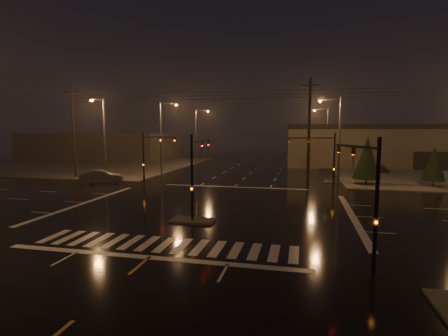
{
  "coord_description": "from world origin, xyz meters",
  "views": [
    {
      "loc": [
        7.28,
        -26.5,
        6.3
      ],
      "look_at": [
        0.69,
        2.9,
        3.0
      ],
      "focal_mm": 28.0,
      "sensor_mm": 36.0,
      "label": 1
    }
  ],
  "objects": [
    {
      "name": "streetlight_3",
      "position": [
        11.18,
        16.0,
        5.8
      ],
      "size": [
        2.77,
        0.32,
        10.0
      ],
      "color": "#38383A",
      "rests_on": "ground"
    },
    {
      "name": "car_crossing",
      "position": [
        -15.78,
        10.2,
        0.81
      ],
      "size": [
        5.21,
        3.49,
        1.62
      ],
      "primitive_type": "imported",
      "rotation": [
        0.0,
        0.0,
        1.97
      ],
      "color": "#515258",
      "rests_on": "ground"
    },
    {
      "name": "median_island",
      "position": [
        0.0,
        -4.0,
        0.07
      ],
      "size": [
        3.0,
        1.6,
        0.15
      ],
      "primitive_type": "cube",
      "color": "#45423D",
      "rests_on": "ground"
    },
    {
      "name": "stop_bar_near",
      "position": [
        0.0,
        -11.0,
        0.01
      ],
      "size": [
        16.0,
        0.5,
        0.01
      ],
      "primitive_type": "cube",
      "color": "beige",
      "rests_on": "ground"
    },
    {
      "name": "streetlight_5",
      "position": [
        -16.0,
        11.18,
        5.8
      ],
      "size": [
        0.32,
        2.77,
        10.0
      ],
      "color": "#38383A",
      "rests_on": "ground"
    },
    {
      "name": "streetlight_2",
      "position": [
        -11.18,
        34.0,
        5.8
      ],
      "size": [
        2.77,
        0.32,
        10.0
      ],
      "color": "#38383A",
      "rests_on": "ground"
    },
    {
      "name": "signal_mast_ne",
      "position": [
        9.5,
        10.14,
        3.79
      ],
      "size": [
        4.84,
        1.86,
        6.0
      ],
      "color": "black",
      "rests_on": "ground"
    },
    {
      "name": "signal_mast_nw",
      "position": [
        -9.5,
        10.14,
        3.79
      ],
      "size": [
        4.84,
        1.86,
        6.0
      ],
      "color": "black",
      "rests_on": "ground"
    },
    {
      "name": "signal_mast_se",
      "position": [
        10.23,
        -9.75,
        3.71
      ],
      "size": [
        1.55,
        3.87,
        6.0
      ],
      "color": "black",
      "rests_on": "ground"
    },
    {
      "name": "commercial_block",
      "position": [
        -35.0,
        42.0,
        2.8
      ],
      "size": [
        30.0,
        18.0,
        5.6
      ],
      "primitive_type": "cube",
      "color": "#3A3633",
      "rests_on": "ground"
    },
    {
      "name": "crosswalk",
      "position": [
        0.0,
        -9.0,
        0.01
      ],
      "size": [
        15.0,
        2.6,
        0.01
      ],
      "primitive_type": "cube",
      "color": "beige",
      "rests_on": "ground"
    },
    {
      "name": "streetlight_4",
      "position": [
        11.18,
        36.0,
        5.8
      ],
      "size": [
        2.77,
        0.32,
        10.0
      ],
      "color": "#38383A",
      "rests_on": "ground"
    },
    {
      "name": "streetlight_1",
      "position": [
        -11.18,
        18.0,
        5.8
      ],
      "size": [
        2.77,
        0.32,
        10.0
      ],
      "color": "#38383A",
      "rests_on": "ground"
    },
    {
      "name": "utility_pole_1",
      "position": [
        8.0,
        14.0,
        6.13
      ],
      "size": [
        2.2,
        0.32,
        12.0
      ],
      "color": "black",
      "rests_on": "ground"
    },
    {
      "name": "stop_bar_far",
      "position": [
        0.0,
        11.0,
        0.01
      ],
      "size": [
        16.0,
        0.5,
        0.01
      ],
      "primitive_type": "cube",
      "color": "beige",
      "rests_on": "ground"
    },
    {
      "name": "conifer_1",
      "position": [
        21.56,
        16.04,
        2.59
      ],
      "size": [
        2.42,
        2.42,
        4.48
      ],
      "color": "black",
      "rests_on": "ground"
    },
    {
      "name": "signal_mast_median",
      "position": [
        0.0,
        -3.07,
        3.75
      ],
      "size": [
        0.25,
        4.59,
        6.0
      ],
      "color": "black",
      "rests_on": "ground"
    },
    {
      "name": "utility_pole_0",
      "position": [
        -22.0,
        14.0,
        6.13
      ],
      "size": [
        2.2,
        0.32,
        12.0
      ],
      "color": "black",
      "rests_on": "ground"
    },
    {
      "name": "conifer_0",
      "position": [
        14.6,
        15.99,
        3.09
      ],
      "size": [
        3.07,
        3.07,
        5.49
      ],
      "color": "black",
      "rests_on": "ground"
    },
    {
      "name": "car_parked",
      "position": [
        18.55,
        28.32,
        0.66
      ],
      "size": [
        2.01,
        4.01,
        1.31
      ],
      "primitive_type": "imported",
      "rotation": [
        0.0,
        0.0,
        0.12
      ],
      "color": "black",
      "rests_on": "ground"
    },
    {
      "name": "ground",
      "position": [
        0.0,
        0.0,
        0.0
      ],
      "size": [
        140.0,
        140.0,
        0.0
      ],
      "primitive_type": "plane",
      "color": "black",
      "rests_on": "ground"
    },
    {
      "name": "sidewalk_nw",
      "position": [
        -30.0,
        30.0,
        0.06
      ],
      "size": [
        36.0,
        36.0,
        0.12
      ],
      "primitive_type": "cube",
      "color": "#45423D",
      "rests_on": "ground"
    }
  ]
}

